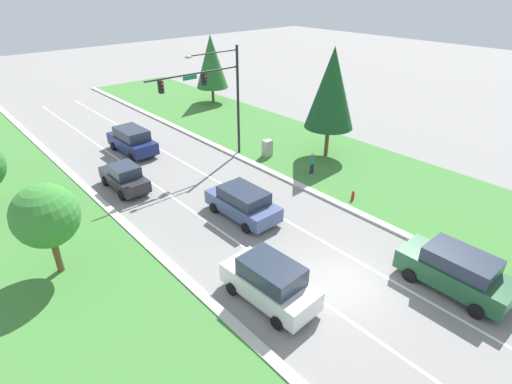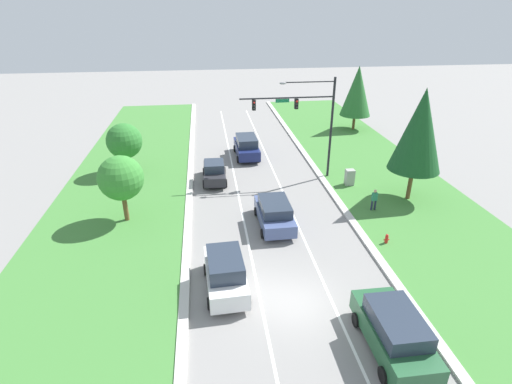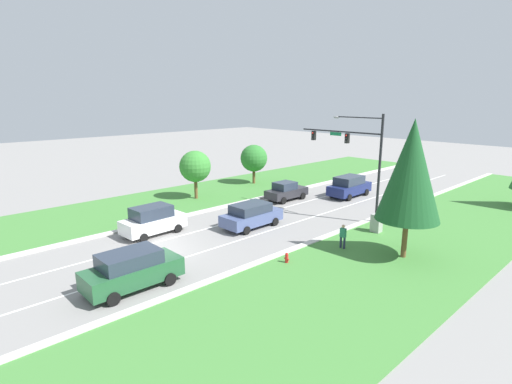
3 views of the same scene
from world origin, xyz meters
TOP-DOWN VIEW (x-y plane):
  - ground_plane at (0.00, 0.00)m, footprint 160.00×160.00m
  - curb_strip_right at (5.65, 0.00)m, footprint 0.50×90.00m
  - curb_strip_left at (-5.65, 0.00)m, footprint 0.50×90.00m
  - grass_verge_right at (10.90, 0.00)m, footprint 10.00×90.00m
  - grass_verge_left at (-10.90, 0.00)m, footprint 10.00×90.00m
  - lane_stripe_inner_left at (-1.80, 0.00)m, footprint 0.14×81.00m
  - lane_stripe_inner_right at (1.80, 0.00)m, footprint 0.14×81.00m
  - traffic_signal_mast at (4.15, 15.70)m, footprint 7.71×0.41m
  - charcoal_sedan at (-3.55, 15.96)m, footprint 2.02×4.42m
  - slate_blue_suv at (0.20, 7.92)m, footprint 2.33×4.91m
  - forest_suv at (3.42, -3.44)m, footprint 2.28×4.99m
  - white_suv at (-3.48, 1.62)m, footprint 2.31×4.65m
  - navy_suv at (-0.19, 21.63)m, footprint 2.32×5.13m
  - utility_cabinet at (7.50, 13.63)m, footprint 0.70×0.60m
  - pedestrian at (7.72, 9.07)m, footprint 0.40×0.25m
  - fire_hydrant at (6.79, 4.69)m, footprint 0.34×0.20m
  - conifer_near_right_tree at (13.52, 29.30)m, footprint 3.54×3.54m
  - oak_near_left_tree at (-11.11, 18.78)m, footprint 3.04×3.04m
  - conifer_far_right_tree at (11.14, 10.58)m, footprint 3.78×3.78m
  - oak_far_left_tree at (-9.85, 9.86)m, footprint 3.03×3.03m

SIDE VIEW (x-z plane):
  - ground_plane at x=0.00m, z-range 0.00..0.00m
  - lane_stripe_inner_left at x=-1.80m, z-range 0.00..0.01m
  - lane_stripe_inner_right at x=1.80m, z-range 0.00..0.01m
  - grass_verge_right at x=10.90m, z-range 0.00..0.08m
  - grass_verge_left at x=-10.90m, z-range 0.00..0.08m
  - curb_strip_right at x=5.65m, z-range 0.00..0.15m
  - curb_strip_left at x=-5.65m, z-range 0.00..0.15m
  - fire_hydrant at x=6.79m, z-range -0.01..0.69m
  - utility_cabinet at x=7.50m, z-range 0.00..1.40m
  - charcoal_sedan at x=-3.55m, z-range -0.02..1.79m
  - pedestrian at x=7.72m, z-range 0.09..1.78m
  - slate_blue_suv at x=0.20m, z-range 0.03..1.87m
  - forest_suv at x=3.42m, z-range 0.03..2.05m
  - white_suv at x=-3.48m, z-range 0.00..2.09m
  - navy_suv at x=-0.19m, z-range 0.02..2.09m
  - oak_near_left_tree at x=-11.11m, z-range 0.72..5.23m
  - oak_far_left_tree at x=-9.85m, z-range 0.85..5.60m
  - conifer_near_right_tree at x=13.52m, z-range 0.88..8.31m
  - conifer_far_right_tree at x=11.14m, z-range 1.23..9.76m
  - traffic_signal_mast at x=4.15m, z-range 1.37..9.87m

